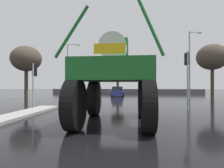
% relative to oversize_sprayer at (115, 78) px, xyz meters
% --- Properties ---
extents(ground_plane, '(120.00, 120.00, 0.00)m').
position_rel_oversize_sprayer_xyz_m(ground_plane, '(0.07, 11.01, -2.05)').
color(ground_plane, black).
extents(oversize_sprayer, '(4.07, 5.71, 4.85)m').
position_rel_oversize_sprayer_xyz_m(oversize_sprayer, '(0.00, 0.00, 0.00)').
color(oversize_sprayer, black).
rests_on(oversize_sprayer, ground).
extents(sedan_ahead, '(1.89, 4.10, 1.52)m').
position_rel_oversize_sprayer_xyz_m(sedan_ahead, '(-1.12, 20.53, -1.34)').
color(sedan_ahead, navy).
rests_on(sedan_ahead, ground).
extents(traffic_signal_near_left, '(0.24, 0.54, 3.35)m').
position_rel_oversize_sprayer_xyz_m(traffic_signal_near_left, '(-6.43, 4.71, 0.38)').
color(traffic_signal_near_left, '#A8AAAF').
rests_on(traffic_signal_near_left, ground).
extents(traffic_signal_near_right, '(0.24, 0.54, 4.07)m').
position_rel_oversize_sprayer_xyz_m(traffic_signal_near_right, '(4.66, 4.70, 0.92)').
color(traffic_signal_near_right, '#A8AAAF').
rests_on(traffic_signal_near_right, ground).
extents(traffic_signal_far_left, '(0.24, 0.55, 3.28)m').
position_rel_oversize_sprayer_xyz_m(traffic_signal_far_left, '(3.18, 20.05, 0.33)').
color(traffic_signal_far_left, '#A8AAAF').
rests_on(traffic_signal_far_left, ground).
extents(traffic_signal_far_right, '(0.24, 0.55, 3.41)m').
position_rel_oversize_sprayer_xyz_m(traffic_signal_far_right, '(2.68, 20.05, 0.43)').
color(traffic_signal_far_right, '#A8AAAF').
rests_on(traffic_signal_far_right, ground).
extents(streetlight_far_left, '(2.19, 0.24, 8.76)m').
position_rel_oversize_sprayer_xyz_m(streetlight_far_left, '(-9.56, 22.13, 2.82)').
color(streetlight_far_left, '#A8AAAF').
rests_on(streetlight_far_left, ground).
extents(streetlight_far_right, '(1.62, 0.24, 8.95)m').
position_rel_oversize_sprayer_xyz_m(streetlight_far_right, '(8.80, 17.03, 2.85)').
color(streetlight_far_right, '#A8AAAF').
rests_on(streetlight_far_right, ground).
extents(bare_tree_left, '(3.68, 3.68, 6.58)m').
position_rel_oversize_sprayer_xyz_m(bare_tree_left, '(-12.07, 13.41, 2.92)').
color(bare_tree_left, '#473828').
rests_on(bare_tree_left, ground).
extents(bare_tree_right, '(3.65, 3.65, 6.69)m').
position_rel_oversize_sprayer_xyz_m(bare_tree_right, '(10.71, 14.93, 3.04)').
color(bare_tree_right, '#473828').
rests_on(bare_tree_right, ground).
extents(bare_tree_far_center, '(2.53, 2.53, 5.43)m').
position_rel_oversize_sprayer_xyz_m(bare_tree_far_center, '(-1.35, 24.58, 2.19)').
color(bare_tree_far_center, '#473828').
rests_on(bare_tree_far_center, ground).
extents(roadside_barrier, '(32.46, 0.24, 0.90)m').
position_rel_oversize_sprayer_xyz_m(roadside_barrier, '(0.07, 31.39, -1.60)').
color(roadside_barrier, '#59595B').
rests_on(roadside_barrier, ground).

